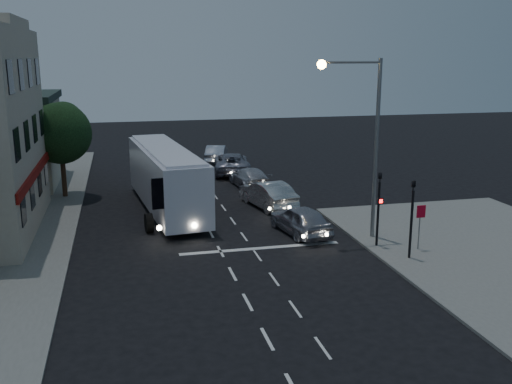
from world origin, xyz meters
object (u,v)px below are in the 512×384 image
object	(u,v)px
car_sedan_c	(231,163)
regulatory_sign	(420,220)
car_sedan_b	(250,178)
street_tree	(60,130)
tour_bus	(166,177)
streetlight	(365,128)
traffic_signal_main	(379,200)
car_sedan_a	(268,194)
car_extra	(216,154)
car_suv	(300,220)
traffic_signal_side	(412,210)

from	to	relation	value
car_sedan_c	regulatory_sign	bearing A→B (deg)	111.72
car_sedan_b	street_tree	distance (m)	13.21
tour_bus	street_tree	size ratio (longest dim) A/B	2.07
tour_bus	streetlight	bearing A→B (deg)	-47.77
traffic_signal_main	street_tree	bearing A→B (deg)	137.97
car_sedan_a	street_tree	bearing A→B (deg)	-36.15
streetlight	car_extra	bearing A→B (deg)	98.76
traffic_signal_main	streetlight	bearing A→B (deg)	100.20
car_suv	regulatory_sign	world-z (taller)	regulatory_sign
car_extra	car_sedan_a	bearing A→B (deg)	106.79
car_extra	traffic_signal_side	xyz separation A→B (m)	(4.53, -26.61, 1.65)
car_sedan_b	car_extra	size ratio (longest dim) A/B	1.04
car_sedan_c	traffic_signal_side	size ratio (longest dim) A/B	1.45
traffic_signal_side	streetlight	xyz separation A→B (m)	(-0.96, 3.40, 3.31)
car_sedan_c	streetlight	world-z (taller)	streetlight
traffic_signal_main	street_tree	xyz separation A→B (m)	(-15.81, 14.25, 2.08)
traffic_signal_main	car_sedan_a	bearing A→B (deg)	110.67
car_sedan_c	car_suv	bearing A→B (deg)	99.31
car_extra	streetlight	size ratio (longest dim) A/B	0.52
car_sedan_a	street_tree	xyz separation A→B (m)	(-12.53, 5.56, 3.67)
car_sedan_c	car_extra	xyz separation A→B (m)	(-0.37, 5.05, -0.05)
traffic_signal_side	streetlight	world-z (taller)	streetlight
car_sedan_c	regulatory_sign	world-z (taller)	regulatory_sign
car_suv	traffic_signal_side	distance (m)	6.42
car_suv	street_tree	world-z (taller)	street_tree
car_sedan_a	regulatory_sign	size ratio (longest dim) A/B	2.29
car_sedan_a	car_sedan_c	size ratio (longest dim) A/B	0.85
car_suv	traffic_signal_side	xyz separation A→B (m)	(3.68, -5.00, 1.64)
tour_bus	traffic_signal_main	xyz separation A→B (m)	(9.47, -9.54, 0.33)
tour_bus	traffic_signal_side	world-z (taller)	traffic_signal_side
car_sedan_b	car_extra	bearing A→B (deg)	-91.76
car_extra	streetlight	world-z (taller)	streetlight
tour_bus	car_sedan_b	distance (m)	8.08
car_sedan_a	street_tree	world-z (taller)	street_tree
car_suv	car_extra	bearing A→B (deg)	-97.62
traffic_signal_side	street_tree	bearing A→B (deg)	135.50
car_suv	car_sedan_c	bearing A→B (deg)	-98.22
car_sedan_b	car_sedan_c	xyz separation A→B (m)	(-0.30, 5.19, 0.11)
tour_bus	regulatory_sign	world-z (taller)	tour_bus
car_sedan_b	traffic_signal_main	distance (m)	14.83
tour_bus	car_sedan_b	size ratio (longest dim) A/B	2.62
car_suv	street_tree	size ratio (longest dim) A/B	0.74
car_sedan_a	car_extra	bearing A→B (deg)	-100.23
car_sedan_b	regulatory_sign	distance (m)	16.18
car_sedan_a	regulatory_sign	xyz separation A→B (m)	(4.98, -9.70, 0.77)
car_sedan_b	car_sedan_c	size ratio (longest dim) A/B	0.82
traffic_signal_main	car_sedan_b	bearing A→B (deg)	102.37
tour_bus	traffic_signal_side	size ratio (longest dim) A/B	3.13
car_sedan_a	car_sedan_b	distance (m)	5.71
traffic_signal_side	tour_bus	bearing A→B (deg)	131.42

